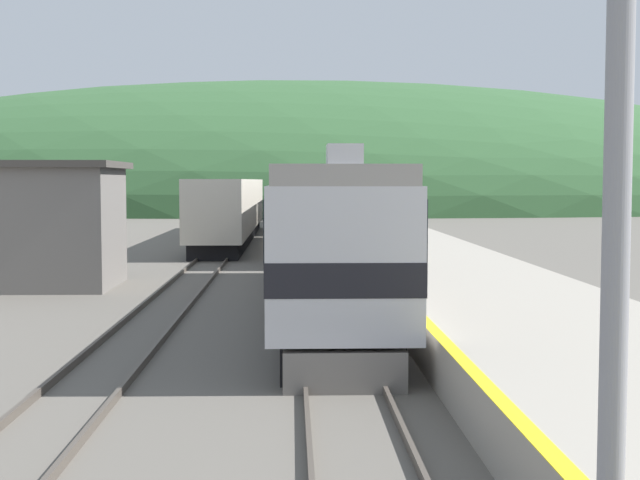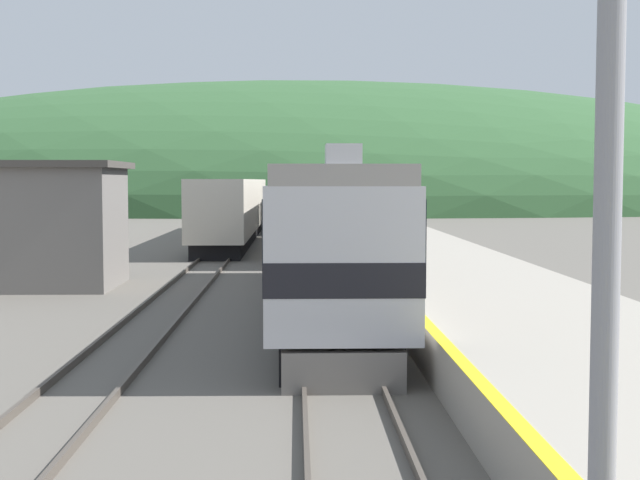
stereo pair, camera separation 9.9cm
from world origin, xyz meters
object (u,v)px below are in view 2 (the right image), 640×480
object	(u,v)px
express_train_lead_car	(325,234)
carriage_fourth	(304,195)
carriage_third	(307,200)
siding_train	(235,209)
carriage_second	(312,209)

from	to	relation	value
express_train_lead_car	carriage_fourth	bearing A→B (deg)	90.00
carriage_third	siding_train	bearing A→B (deg)	-107.35
express_train_lead_car	carriage_second	distance (m)	22.83
carriage_second	carriage_fourth	size ratio (longest dim) A/B	1.00
carriage_fourth	carriage_second	bearing A→B (deg)	-90.00
carriage_second	carriage_third	distance (m)	23.20
carriage_third	express_train_lead_car	bearing A→B (deg)	-90.00
express_train_lead_car	carriage_second	world-z (taller)	express_train_lead_car
carriage_third	siding_train	distance (m)	15.97
express_train_lead_car	carriage_third	distance (m)	46.02
carriage_third	carriage_fourth	bearing A→B (deg)	90.00
carriage_third	carriage_second	bearing A→B (deg)	-90.00
carriage_second	siding_train	world-z (taller)	carriage_second
carriage_fourth	express_train_lead_car	bearing A→B (deg)	-90.00
carriage_third	carriage_fourth	size ratio (longest dim) A/B	1.00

